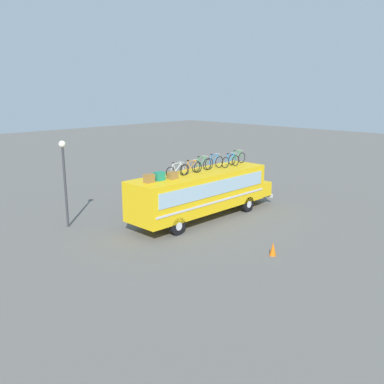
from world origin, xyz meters
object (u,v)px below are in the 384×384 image
rooftop_bicycle_3 (202,165)px  rooftop_bicycle_5 (230,161)px  rooftop_bicycle_1 (177,171)px  rooftop_bicycle_4 (214,162)px  street_lamp (64,171)px  bus (203,191)px  rooftop_bicycle_6 (237,158)px  traffic_cone (273,249)px  luggage_bag_2 (159,176)px  luggage_bag_3 (173,175)px  rooftop_bicycle_2 (191,168)px  luggage_bag_1 (149,178)px

rooftop_bicycle_3 → rooftop_bicycle_5: rooftop_bicycle_3 is taller
rooftop_bicycle_1 → rooftop_bicycle_5: rooftop_bicycle_5 is taller
rooftop_bicycle_4 → street_lamp: bearing=152.1°
bus → rooftop_bicycle_5: (2.43, -0.16, 1.57)m
rooftop_bicycle_6 → traffic_cone: bearing=-129.9°
luggage_bag_2 → rooftop_bicycle_3: (3.56, 0.16, 0.16)m
rooftop_bicycle_1 → rooftop_bicycle_6: rooftop_bicycle_6 is taller
rooftop_bicycle_3 → rooftop_bicycle_4: bearing=0.2°
luggage_bag_3 → rooftop_bicycle_5: rooftop_bicycle_5 is taller
luggage_bag_2 → rooftop_bicycle_2: (2.51, -0.01, 0.13)m
luggage_bag_3 → rooftop_bicycle_2: bearing=7.8°
luggage_bag_3 → rooftop_bicycle_1: rooftop_bicycle_1 is taller
rooftop_bicycle_4 → rooftop_bicycle_6: 2.34m
rooftop_bicycle_6 → street_lamp: 11.12m
rooftop_bicycle_1 → traffic_cone: bearing=-89.7°
bus → rooftop_bicycle_5: 2.90m
luggage_bag_2 → rooftop_bicycle_1: (1.35, 0.00, 0.13)m
rooftop_bicycle_3 → traffic_cone: (-2.17, -6.74, -2.97)m
luggage_bag_1 → rooftop_bicycle_3: (4.32, 0.20, 0.16)m
rooftop_bicycle_3 → bus: bearing=-120.0°
rooftop_bicycle_1 → rooftop_bicycle_5: size_ratio=1.00×
luggage_bag_2 → luggage_bag_3: 0.81m
street_lamp → luggage_bag_1: bearing=-60.5°
bus → luggage_bag_1: bearing=-179.9°
bus → rooftop_bicycle_4: (1.27, 0.20, 1.59)m
luggage_bag_3 → rooftop_bicycle_4: (3.94, 0.41, 0.19)m
rooftop_bicycle_1 → street_lamp: size_ratio=0.34×
luggage_bag_3 → traffic_cone: (0.61, -6.33, -2.78)m
luggage_bag_3 → rooftop_bicycle_5: bearing=0.5°
luggage_bag_2 → rooftop_bicycle_5: rooftop_bicycle_5 is taller
bus → rooftop_bicycle_3: size_ratio=6.41×
luggage_bag_2 → rooftop_bicycle_5: bearing=-2.0°
rooftop_bicycle_3 → rooftop_bicycle_6: bearing=0.7°
luggage_bag_2 → luggage_bag_1: bearing=-176.7°
rooftop_bicycle_5 → street_lamp: 10.22m
luggage_bag_2 → rooftop_bicycle_4: size_ratio=0.33×
rooftop_bicycle_5 → traffic_cone: bearing=-125.2°
bus → street_lamp: street_lamp is taller
bus → rooftop_bicycle_1: bearing=178.9°
rooftop_bicycle_6 → bus: bearing=-176.2°
luggage_bag_2 → rooftop_bicycle_5: 5.88m
luggage_bag_2 → rooftop_bicycle_2: rooftop_bicycle_2 is taller
rooftop_bicycle_2 → street_lamp: (-5.76, 4.38, 0.02)m
rooftop_bicycle_4 → luggage_bag_1: bearing=-177.8°
rooftop_bicycle_4 → rooftop_bicycle_6: (2.34, 0.04, -0.01)m
luggage_bag_1 → rooftop_bicycle_1: 2.11m
rooftop_bicycle_6 → rooftop_bicycle_3: bearing=-179.3°
traffic_cone → luggage_bag_2: bearing=101.9°
luggage_bag_2 → luggage_bag_3: (0.77, -0.25, -0.03)m
rooftop_bicycle_4 → traffic_cone: 8.08m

